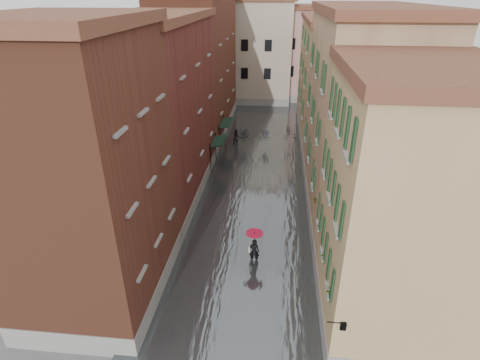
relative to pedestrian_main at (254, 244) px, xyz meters
The scene contains 16 objects.
ground 1.71m from the pedestrian_main, 120.61° to the right, with size 120.00×120.00×0.00m, color #535355.
floodwater 12.12m from the pedestrian_main, 92.68° to the left, with size 10.00×60.00×0.20m, color #474B4E.
building_left_near 9.64m from the pedestrian_main, 158.67° to the right, with size 6.00×8.00×13.00m, color brown.
building_left_mid 12.10m from the pedestrian_main, 133.23° to the left, with size 6.00×14.00×12.50m, color maroon.
building_left_far 24.92m from the pedestrian_main, 108.17° to the left, with size 6.00×16.00×14.00m, color brown.
building_right_near 8.36m from the pedestrian_main, 24.65° to the right, with size 6.00×8.00×11.50m, color tan.
building_right_mid 11.54m from the pedestrian_main, 51.35° to the left, with size 6.00×14.00×13.00m, color tan.
building_right_far 24.34m from the pedestrian_main, 74.40° to the left, with size 6.00×16.00×11.50m, color tan.
building_end_cream 37.58m from the pedestrian_main, 95.50° to the left, with size 12.00×9.00×13.00m, color #B1A08D.
building_end_pink 39.70m from the pedestrian_main, 82.07° to the left, with size 10.00×9.00×12.00m, color tan.
awning_near 13.46m from the pedestrian_main, 107.59° to the left, with size 1.09×2.80×2.80m.
awning_far 18.38m from the pedestrian_main, 102.75° to the left, with size 1.09×3.22×2.80m.
wall_lantern 8.09m from the pedestrian_main, 61.56° to the right, with size 0.71×0.22×0.35m.
window_planters 4.60m from the pedestrian_main, 28.18° to the right, with size 0.59×8.38×0.84m.
pedestrian_main is the anchor object (origin of this frame).
pedestrian_far 18.54m from the pedestrian_main, 99.45° to the left, with size 0.85×0.67×1.76m, color black.
Camera 1 is at (1.52, -16.39, 14.23)m, focal length 28.00 mm.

